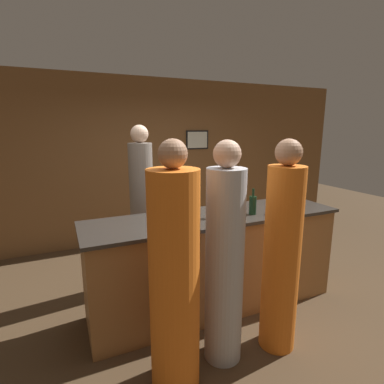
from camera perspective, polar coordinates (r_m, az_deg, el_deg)
ground_plane at (r=3.65m, az=4.30°, el=-20.53°), size 14.00×14.00×0.00m
back_wall at (r=5.32m, az=-7.79°, el=5.92°), size 8.00×0.08×2.80m
bar_counter at (r=3.39m, az=4.44°, el=-12.94°), size 2.78×0.75×1.06m
bartender at (r=3.77m, az=-9.47°, el=-3.63°), size 0.29×0.29×2.00m
guest_0 at (r=2.77m, az=16.72°, el=-11.33°), size 0.32×0.32×1.89m
guest_1 at (r=2.55m, az=6.21°, el=-13.10°), size 0.32×0.32×1.88m
guest_2 at (r=2.30m, az=-3.37°, el=-16.16°), size 0.38×0.38×1.90m
wine_bottle_0 at (r=3.26m, az=11.49°, el=-2.39°), size 0.08×0.08×0.28m
wine_glass_0 at (r=3.05m, az=3.33°, el=-2.95°), size 0.08×0.08×0.15m
wine_glass_1 at (r=3.66m, az=17.18°, el=-0.65°), size 0.07×0.07×0.17m
wine_glass_2 at (r=2.89m, az=-1.27°, el=-3.84°), size 0.08×0.08×0.15m
wine_glass_3 at (r=3.41m, az=19.16°, el=-1.81°), size 0.08×0.08×0.16m
wine_glass_4 at (r=3.40m, az=17.55°, el=-1.54°), size 0.08×0.08×0.17m
wine_glass_5 at (r=3.63m, az=20.35°, el=-1.40°), size 0.07×0.07×0.14m
wine_glass_6 at (r=3.33m, az=15.48°, el=-1.74°), size 0.07×0.07×0.17m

